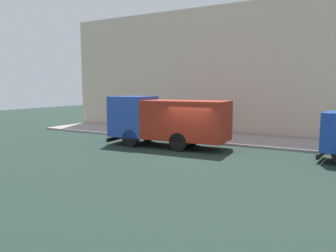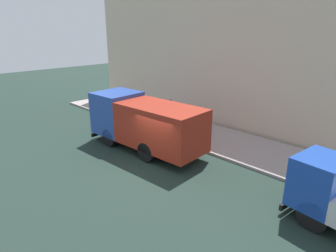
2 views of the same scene
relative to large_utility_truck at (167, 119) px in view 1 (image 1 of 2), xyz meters
The scene contains 7 objects.
ground 2.80m from the large_utility_truck, 115.56° to the right, with size 80.00×80.00×0.00m, color #1E2F28.
sidewalk 4.87m from the large_utility_truck, 26.26° to the right, with size 4.20×30.00×0.15m, color #A09291.
building_facade 7.71m from the large_utility_truck, 16.84° to the right, with size 0.50×30.00×9.64m, color beige.
large_utility_truck is the anchor object (origin of this frame).
pedestrian_walking 3.69m from the large_utility_truck, ahead, with size 0.42×0.42×1.66m.
pedestrian_standing 5.04m from the large_utility_truck, 27.57° to the left, with size 0.40×0.40×1.70m.
traffic_cone_orange 5.37m from the large_utility_truck, 63.23° to the left, with size 0.48×0.48×0.69m, color orange.
Camera 1 is at (-16.02, -7.47, 3.56)m, focal length 34.70 mm.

